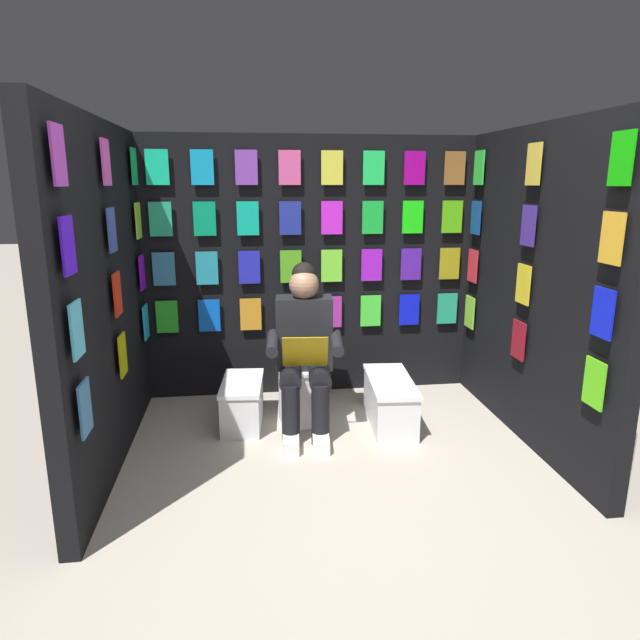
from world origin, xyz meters
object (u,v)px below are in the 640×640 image
comic_longbox_far (390,401)px  comic_longbox_near (243,402)px  toilet (304,375)px  person_reading (305,348)px

comic_longbox_far → comic_longbox_near: bearing=-2.3°
toilet → comic_longbox_near: size_ratio=1.28×
toilet → comic_longbox_far: (-0.61, 0.22, -0.15)m
comic_longbox_near → comic_longbox_far: bearing=178.0°
person_reading → comic_longbox_near: 0.64m
toilet → person_reading: size_ratio=0.65×
person_reading → comic_longbox_near: person_reading is taller
person_reading → comic_longbox_near: (0.45, -0.13, -0.43)m
person_reading → comic_longbox_far: (-0.63, -0.00, -0.43)m
toilet → comic_longbox_near: toilet is taller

